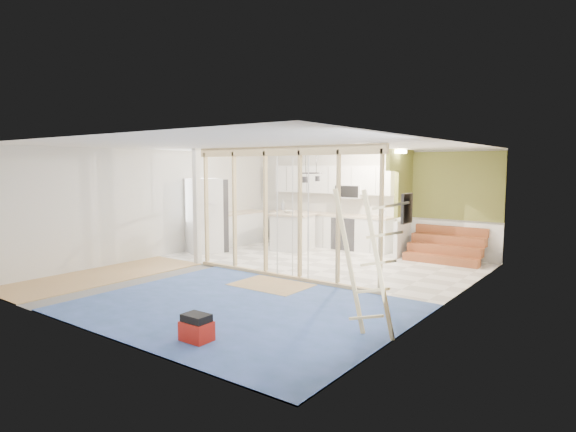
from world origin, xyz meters
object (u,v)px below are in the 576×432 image
Objects in this scene: ladder at (367,263)px; island at (293,232)px; toolbox at (197,329)px; fridge at (203,216)px.

island is at bearing 120.78° from ladder.
island is 6.54m from ladder.
ladder is (1.64, 1.43, 0.80)m from toolbox.
island is 0.63× the size of ladder.
toolbox is (4.57, -4.49, -0.78)m from fridge.
toolbox is at bearing -19.72° from fridge.
island is at bearing 115.02° from toolbox.
fridge reaches higher than island.
ladder is at bearing -58.19° from island.
fridge is 4.99× the size of toolbox.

